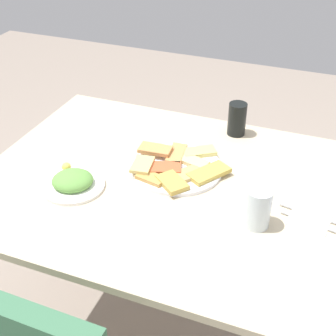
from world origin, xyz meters
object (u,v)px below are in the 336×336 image
(salad_plate_greens, at_px, (73,182))
(drinking_glass, at_px, (258,208))
(soda_can, at_px, (237,119))
(paper_napkin, at_px, (310,218))
(spoon, at_px, (309,221))
(dining_table, at_px, (162,200))
(pide_platter, at_px, (177,167))
(fork, at_px, (311,214))

(salad_plate_greens, relative_size, drinking_glass, 1.66)
(soda_can, relative_size, paper_napkin, 1.10)
(salad_plate_greens, bearing_deg, soda_can, -127.69)
(drinking_glass, distance_m, spoon, 0.16)
(dining_table, distance_m, drinking_glass, 0.37)
(dining_table, bearing_deg, spoon, 174.73)
(dining_table, xyz_separation_m, spoon, (-0.46, 0.04, 0.09))
(pide_platter, bearing_deg, fork, 170.24)
(fork, bearing_deg, soda_can, -39.36)
(paper_napkin, height_order, spoon, spoon)
(dining_table, relative_size, paper_napkin, 10.38)
(drinking_glass, xyz_separation_m, paper_napkin, (-0.14, -0.08, -0.06))
(paper_napkin, distance_m, spoon, 0.02)
(fork, bearing_deg, paper_napkin, 100.74)
(pide_platter, relative_size, soda_can, 2.68)
(soda_can, bearing_deg, drinking_glass, 110.67)
(salad_plate_greens, bearing_deg, paper_napkin, -171.38)
(salad_plate_greens, xyz_separation_m, paper_napkin, (-0.71, -0.11, -0.02))
(dining_table, relative_size, drinking_glass, 9.72)
(soda_can, relative_size, fork, 0.67)
(salad_plate_greens, distance_m, spoon, 0.71)
(salad_plate_greens, height_order, drinking_glass, drinking_glass)
(pide_platter, height_order, drinking_glass, drinking_glass)
(drinking_glass, bearing_deg, dining_table, -17.71)
(dining_table, height_order, spoon, spoon)
(dining_table, distance_m, spoon, 0.47)
(pide_platter, height_order, fork, pide_platter)
(drinking_glass, height_order, spoon, drinking_glass)
(dining_table, height_order, drinking_glass, drinking_glass)
(spoon, bearing_deg, dining_table, 6.56)
(salad_plate_greens, bearing_deg, fork, -169.97)
(dining_table, height_order, soda_can, soda_can)
(pide_platter, height_order, spoon, pide_platter)
(fork, xyz_separation_m, spoon, (0.00, 0.04, 0.00))
(drinking_glass, bearing_deg, fork, -144.85)
(salad_plate_greens, relative_size, spoon, 1.20)
(salad_plate_greens, height_order, fork, salad_plate_greens)
(pide_platter, bearing_deg, dining_table, 69.63)
(spoon, bearing_deg, pide_platter, -2.43)
(soda_can, relative_size, spoon, 0.74)
(soda_can, distance_m, spoon, 0.53)
(spoon, bearing_deg, paper_napkin, -78.16)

